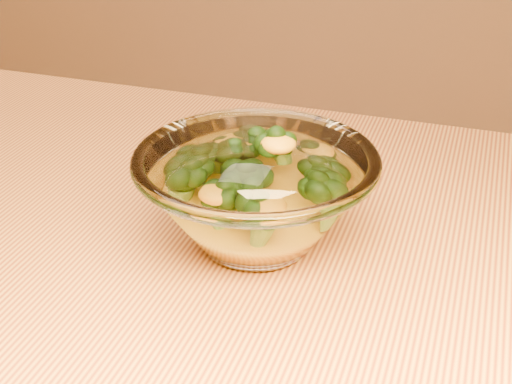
% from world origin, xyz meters
% --- Properties ---
extents(table, '(1.20, 0.80, 0.75)m').
position_xyz_m(table, '(0.00, 0.00, 0.65)').
color(table, gold).
rests_on(table, ground).
extents(glass_bowl, '(0.20, 0.20, 0.09)m').
position_xyz_m(glass_bowl, '(0.09, 0.08, 0.80)').
color(glass_bowl, white).
rests_on(glass_bowl, table).
extents(cheese_sauce, '(0.12, 0.12, 0.03)m').
position_xyz_m(cheese_sauce, '(0.09, 0.08, 0.78)').
color(cheese_sauce, gold).
rests_on(cheese_sauce, glass_bowl).
extents(broccoli_heap, '(0.14, 0.14, 0.07)m').
position_xyz_m(broccoli_heap, '(0.09, 0.10, 0.81)').
color(broccoli_heap, black).
rests_on(broccoli_heap, cheese_sauce).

